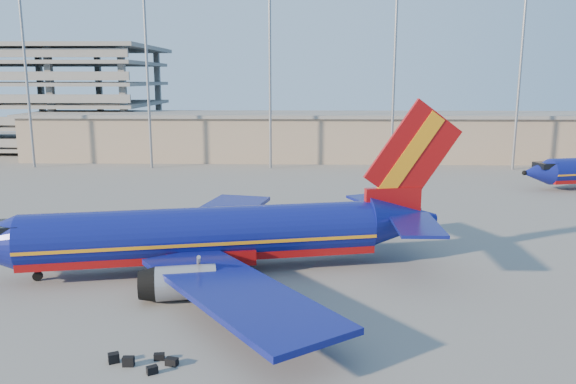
% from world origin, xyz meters
% --- Properties ---
extents(ground, '(220.00, 220.00, 0.00)m').
position_xyz_m(ground, '(0.00, 0.00, 0.00)').
color(ground, slate).
rests_on(ground, ground).
extents(terminal_building, '(122.00, 16.00, 8.50)m').
position_xyz_m(terminal_building, '(10.00, 58.00, 4.32)').
color(terminal_building, gray).
rests_on(terminal_building, ground).
extents(parking_garage, '(62.00, 32.00, 21.40)m').
position_xyz_m(parking_garage, '(-62.00, 74.05, 11.73)').
color(parking_garage, slate).
rests_on(parking_garage, ground).
extents(light_mast_row, '(101.60, 1.60, 28.65)m').
position_xyz_m(light_mast_row, '(5.00, 46.00, 17.55)').
color(light_mast_row, gray).
rests_on(light_mast_row, ground).
extents(aircraft_main, '(38.55, 36.71, 13.19)m').
position_xyz_m(aircraft_main, '(-6.30, -4.85, 2.82)').
color(aircraft_main, navy).
rests_on(aircraft_main, ground).
extents(luggage_pile, '(3.83, 1.88, 0.52)m').
position_xyz_m(luggage_pile, '(-7.88, -19.77, 0.23)').
color(luggage_pile, black).
rests_on(luggage_pile, ground).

